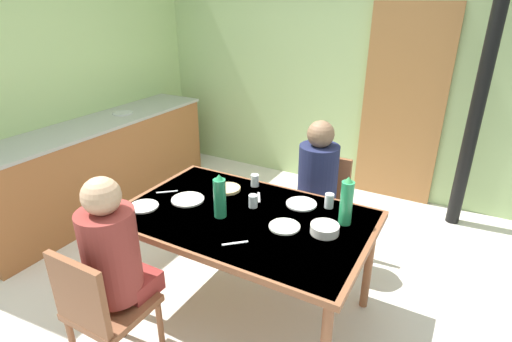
{
  "coord_description": "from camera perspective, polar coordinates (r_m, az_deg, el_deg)",
  "views": [
    {
      "loc": [
        1.42,
        -2.06,
        2.03
      ],
      "look_at": [
        0.28,
        -0.01,
        1.0
      ],
      "focal_mm": 28.06,
      "sensor_mm": 36.0,
      "label": 1
    }
  ],
  "objects": [
    {
      "name": "dinner_plate_far_side",
      "position": [
        2.75,
        -15.72,
        -4.87
      ],
      "size": [
        0.19,
        0.19,
        0.01
      ],
      "primitive_type": "cylinder",
      "color": "white",
      "rests_on": "dining_table"
    },
    {
      "name": "drinking_glass_spare_center",
      "position": [
        2.64,
        -0.42,
        -4.31
      ],
      "size": [
        0.06,
        0.06,
        0.09
      ],
      "primitive_type": "cylinder",
      "color": "silver",
      "rests_on": "dining_table"
    },
    {
      "name": "kitchen_counter",
      "position": [
        4.39,
        -21.36,
        0.81
      ],
      "size": [
        0.61,
        2.63,
        0.91
      ],
      "color": "#94572E",
      "rests_on": "ground_plane"
    },
    {
      "name": "drinking_glass_by_far_diner",
      "position": [
        2.92,
        -0.17,
        -1.35
      ],
      "size": [
        0.06,
        0.06,
        0.09
      ],
      "primitive_type": "cylinder",
      "color": "silver",
      "rests_on": "dining_table"
    },
    {
      "name": "wall_left",
      "position": [
        4.46,
        -25.15,
        13.81
      ],
      "size": [
        0.1,
        3.32,
        2.88
      ],
      "primitive_type": "cube",
      "color": "#A6C57D",
      "rests_on": "ground_plane"
    },
    {
      "name": "dining_table",
      "position": [
        2.6,
        -1.62,
        -7.53
      ],
      "size": [
        1.59,
        1.0,
        0.75
      ],
      "color": "brown",
      "rests_on": "ground_plane"
    },
    {
      "name": "dinner_plate_near_right",
      "position": [
        2.78,
        -9.71,
        -4.02
      ],
      "size": [
        0.22,
        0.22,
        0.01
      ],
      "primitive_type": "cylinder",
      "color": "white",
      "rests_on": "dining_table"
    },
    {
      "name": "dinner_plate_far_center",
      "position": [
        2.44,
        4.08,
        -7.89
      ],
      "size": [
        0.19,
        0.19,
        0.01
      ],
      "primitive_type": "cylinder",
      "color": "white",
      "rests_on": "dining_table"
    },
    {
      "name": "person_far_diner",
      "position": [
        3.05,
        8.71,
        -0.89
      ],
      "size": [
        0.3,
        0.37,
        0.77
      ],
      "rotation": [
        0.0,
        0.0,
        3.14
      ],
      "color": "#271D44",
      "rests_on": "ground_plane"
    },
    {
      "name": "ground_plane",
      "position": [
        3.23,
        -4.39,
        -15.53
      ],
      "size": [
        5.75,
        5.75,
        0.0
      ],
      "primitive_type": "plane",
      "color": "silver"
    },
    {
      "name": "bread_plate_sliced",
      "position": [
        2.88,
        -4.11,
        -2.54
      ],
      "size": [
        0.19,
        0.19,
        0.02
      ],
      "primitive_type": "cylinder",
      "color": "#DBB77A",
      "rests_on": "dining_table"
    },
    {
      "name": "stove_pipe_column",
      "position": [
        3.97,
        29.85,
        11.97
      ],
      "size": [
        0.12,
        0.12,
        2.88
      ],
      "primitive_type": "cylinder",
      "color": "black",
      "rests_on": "ground_plane"
    },
    {
      "name": "person_near_diner",
      "position": [
        2.31,
        -19.72,
        -10.72
      ],
      "size": [
        0.3,
        0.37,
        0.77
      ],
      "color": "maroon",
      "rests_on": "ground_plane"
    },
    {
      "name": "dinner_plate_near_left",
      "position": [
        2.7,
        6.49,
        -4.67
      ],
      "size": [
        0.2,
        0.2,
        0.01
      ],
      "primitive_type": "cylinder",
      "color": "white",
      "rests_on": "dining_table"
    },
    {
      "name": "drinking_glass_by_near_diner",
      "position": [
        2.67,
        10.39,
        -4.2
      ],
      "size": [
        0.06,
        0.06,
        0.1
      ],
      "primitive_type": "cylinder",
      "color": "silver",
      "rests_on": "dining_table"
    },
    {
      "name": "wall_back",
      "position": [
        4.54,
        11.05,
        15.67
      ],
      "size": [
        4.49,
        0.1,
        2.88
      ],
      "primitive_type": "cube",
      "color": "#A4C180",
      "rests_on": "ground_plane"
    },
    {
      "name": "cutlery_fork_near",
      "position": [
        2.78,
        0.41,
        -3.77
      ],
      "size": [
        0.09,
        0.14,
        0.0
      ],
      "primitive_type": "cube",
      "rotation": [
        0.0,
        0.0,
        5.24
      ],
      "color": "silver",
      "rests_on": "dining_table"
    },
    {
      "name": "water_bottle_green_near",
      "position": [
        2.5,
        -5.19,
        -3.7
      ],
      "size": [
        0.08,
        0.08,
        0.29
      ],
      "color": "#258553",
      "rests_on": "dining_table"
    },
    {
      "name": "cutlery_knife_far",
      "position": [
        2.92,
        -12.56,
        -2.92
      ],
      "size": [
        0.12,
        0.11,
        0.0
      ],
      "primitive_type": "cube",
      "rotation": [
        0.0,
        0.0,
        0.71
      ],
      "color": "silver",
      "rests_on": "dining_table"
    },
    {
      "name": "door_wooden",
      "position": [
        4.37,
        20.16,
        8.49
      ],
      "size": [
        0.8,
        0.05,
        2.0
      ],
      "primitive_type": "cube",
      "color": "#9E6939",
      "rests_on": "ground_plane"
    },
    {
      "name": "chair_far_diner",
      "position": [
        3.29,
        9.27,
        -4.53
      ],
      "size": [
        0.4,
        0.4,
        0.87
      ],
      "rotation": [
        0.0,
        0.0,
        3.14
      ],
      "color": "brown",
      "rests_on": "ground_plane"
    },
    {
      "name": "serving_bowl_center",
      "position": [
        2.4,
        9.77,
        -8.14
      ],
      "size": [
        0.17,
        0.17,
        0.05
      ],
      "primitive_type": "cylinder",
      "color": "silver",
      "rests_on": "dining_table"
    },
    {
      "name": "chair_near_diner",
      "position": [
        2.42,
        -21.24,
        -17.78
      ],
      "size": [
        0.4,
        0.4,
        0.87
      ],
      "color": "brown",
      "rests_on": "ground_plane"
    },
    {
      "name": "water_bottle_green_far",
      "position": [
        2.47,
        12.77,
        -4.3
      ],
      "size": [
        0.08,
        0.08,
        0.31
      ],
      "color": "#299759",
      "rests_on": "dining_table"
    },
    {
      "name": "cutlery_knife_near",
      "position": [
        2.29,
        -3.0,
        -10.24
      ],
      "size": [
        0.12,
        0.11,
        0.0
      ],
      "primitive_type": "cube",
      "rotation": [
        0.0,
        0.0,
        0.74
      ],
      "color": "silver",
      "rests_on": "dining_table"
    }
  ]
}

